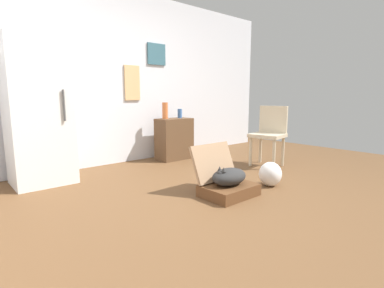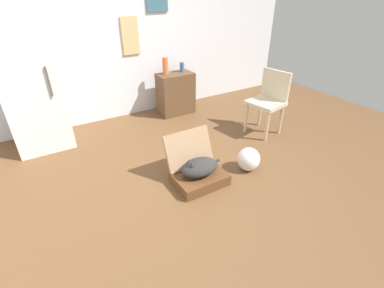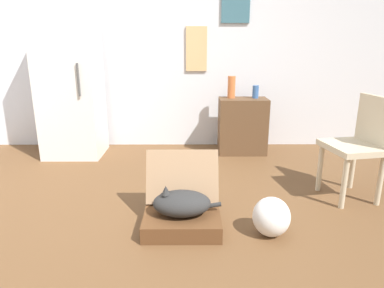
{
  "view_description": "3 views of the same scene",
  "coord_description": "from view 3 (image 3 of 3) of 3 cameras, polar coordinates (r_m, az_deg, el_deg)",
  "views": [
    {
      "loc": [
        -2.1,
        -1.95,
        1.03
      ],
      "look_at": [
        0.04,
        0.51,
        0.5
      ],
      "focal_mm": 27.62,
      "sensor_mm": 36.0,
      "label": 1
    },
    {
      "loc": [
        -1.18,
        -2.0,
        1.89
      ],
      "look_at": [
        0.22,
        0.33,
        0.31
      ],
      "focal_mm": 25.76,
      "sensor_mm": 36.0,
      "label": 2
    },
    {
      "loc": [
        0.19,
        -2.2,
        1.3
      ],
      "look_at": [
        0.21,
        0.66,
        0.46
      ],
      "focal_mm": 32.12,
      "sensor_mm": 36.0,
      "label": 3
    }
  ],
  "objects": [
    {
      "name": "chair",
      "position": [
        3.22,
        26.11,
        0.23
      ],
      "size": [
        0.49,
        0.52,
        0.88
      ],
      "rotation": [
        0.0,
        0.0,
        -1.39
      ],
      "color": "beige",
      "rests_on": "ground"
    },
    {
      "name": "suitcase_lid",
      "position": [
        2.64,
        -1.61,
        -5.45
      ],
      "size": [
        0.55,
        0.2,
        0.4
      ],
      "primitive_type": "cube",
      "rotation": [
        1.17,
        0.0,
        0.0
      ],
      "color": "#9B7756",
      "rests_on": "suitcase_base"
    },
    {
      "name": "cat",
      "position": [
        2.48,
        -1.82,
        -9.76
      ],
      "size": [
        0.49,
        0.28,
        0.21
      ],
      "color": "#2D2D2D",
      "rests_on": "suitcase_base"
    },
    {
      "name": "suitcase_base",
      "position": [
        2.55,
        -1.68,
        -12.78
      ],
      "size": [
        0.55,
        0.42,
        0.12
      ],
      "primitive_type": "cube",
      "color": "brown",
      "rests_on": "ground"
    },
    {
      "name": "plastic_bag_white",
      "position": [
        2.51,
        13.04,
        -11.68
      ],
      "size": [
        0.26,
        0.26,
        0.28
      ],
      "primitive_type": "ellipsoid",
      "color": "white",
      "rests_on": "ground"
    },
    {
      "name": "vase_short",
      "position": [
        4.19,
        10.5,
        8.51
      ],
      "size": [
        0.07,
        0.07,
        0.15
      ],
      "primitive_type": "cylinder",
      "color": "#38609E",
      "rests_on": "side_table"
    },
    {
      "name": "ground_plane",
      "position": [
        2.56,
        -4.69,
        -14.17
      ],
      "size": [
        7.68,
        7.68,
        0.0
      ],
      "primitive_type": "plane",
      "color": "brown",
      "rests_on": "ground"
    },
    {
      "name": "refrigerator",
      "position": [
        4.26,
        -19.56,
        9.29
      ],
      "size": [
        0.66,
        0.6,
        1.69
      ],
      "color": "silver",
      "rests_on": "ground"
    },
    {
      "name": "vase_tall",
      "position": [
        4.16,
        6.57,
        9.38
      ],
      "size": [
        0.09,
        0.09,
        0.26
      ],
      "primitive_type": "cylinder",
      "color": "#CC6B38",
      "rests_on": "side_table"
    },
    {
      "name": "wall_back",
      "position": [
        4.46,
        -2.88,
        16.38
      ],
      "size": [
        6.4,
        0.15,
        2.6
      ],
      "color": "silver",
      "rests_on": "ground"
    },
    {
      "name": "side_table",
      "position": [
        4.21,
        8.37,
        2.97
      ],
      "size": [
        0.57,
        0.33,
        0.67
      ],
      "primitive_type": "cube",
      "color": "brown",
      "rests_on": "ground"
    }
  ]
}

